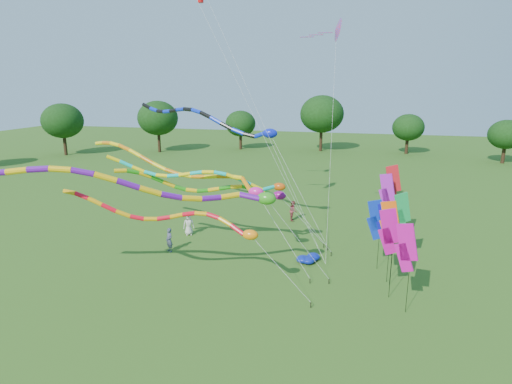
% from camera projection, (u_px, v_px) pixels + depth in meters
% --- Properties ---
extents(ground, '(160.00, 160.00, 0.00)m').
position_uv_depth(ground, '(271.00, 294.00, 22.70)').
color(ground, '#245416').
rests_on(ground, ground).
extents(tree_ring, '(119.37, 116.29, 9.69)m').
position_uv_depth(tree_ring, '(344.00, 204.00, 18.99)').
color(tree_ring, '#382314').
rests_on(tree_ring, ground).
extents(tube_kite_red, '(12.47, 1.61, 6.12)m').
position_uv_depth(tube_kite_red, '(182.00, 219.00, 21.56)').
color(tube_kite_red, black).
rests_on(tube_kite_red, ground).
extents(tube_kite_orange, '(15.55, 4.33, 7.68)m').
position_uv_depth(tube_kite_orange, '(188.00, 170.00, 26.59)').
color(tube_kite_orange, black).
rests_on(tube_kite_orange, ground).
extents(tube_kite_purple, '(16.14, 6.79, 7.84)m').
position_uv_depth(tube_kite_purple, '(160.00, 188.00, 20.96)').
color(tube_kite_purple, black).
rests_on(tube_kite_purple, ground).
extents(tube_kite_blue, '(15.58, 5.28, 9.86)m').
position_uv_depth(tube_kite_blue, '(216.00, 122.00, 30.96)').
color(tube_kite_blue, black).
rests_on(tube_kite_blue, ground).
extents(tube_kite_cyan, '(13.30, 3.54, 7.12)m').
position_uv_depth(tube_kite_cyan, '(215.00, 178.00, 26.13)').
color(tube_kite_cyan, black).
rests_on(tube_kite_cyan, ground).
extents(tube_kite_green, '(12.18, 5.06, 6.40)m').
position_uv_depth(tube_kite_green, '(222.00, 188.00, 27.15)').
color(tube_kite_green, black).
rests_on(tube_kite_green, ground).
extents(delta_kite_high_c, '(3.06, 4.88, 14.86)m').
position_uv_depth(delta_kite_high_c, '(336.00, 30.00, 26.25)').
color(delta_kite_high_c, black).
rests_on(delta_kite_high_c, ground).
extents(banner_pole_violet, '(1.10, 0.51, 5.26)m').
position_uv_depth(banner_pole_violet, '(387.00, 192.00, 27.84)').
color(banner_pole_violet, black).
rests_on(banner_pole_violet, ground).
extents(banner_pole_orange, '(1.15, 0.32, 4.84)m').
position_uv_depth(banner_pole_orange, '(390.00, 223.00, 22.98)').
color(banner_pole_orange, black).
rests_on(banner_pole_orange, ground).
extents(banner_pole_red, '(1.15, 0.35, 5.68)m').
position_uv_depth(banner_pole_red, '(393.00, 183.00, 28.48)').
color(banner_pole_red, black).
rests_on(banner_pole_red, ground).
extents(banner_pole_blue_b, '(1.13, 0.42, 4.61)m').
position_uv_depth(banner_pole_blue_b, '(386.00, 225.00, 23.39)').
color(banner_pole_blue_b, black).
rests_on(banner_pole_blue_b, ground).
extents(banner_pole_green, '(1.10, 0.53, 4.72)m').
position_uv_depth(banner_pole_green, '(402.00, 213.00, 25.18)').
color(banner_pole_green, black).
rests_on(banner_pole_green, ground).
extents(banner_pole_magenta_b, '(1.11, 0.51, 4.55)m').
position_uv_depth(banner_pole_magenta_b, '(406.00, 248.00, 20.22)').
color(banner_pole_magenta_b, black).
rests_on(banner_pole_magenta_b, ground).
extents(banner_pole_blue_a, '(1.16, 0.16, 4.33)m').
position_uv_depth(banner_pole_blue_a, '(376.00, 220.00, 25.09)').
color(banner_pole_blue_a, black).
rests_on(banner_pole_blue_a, ground).
extents(banner_pole_magenta_a, '(1.16, 0.18, 4.86)m').
position_uv_depth(banner_pole_magenta_a, '(389.00, 232.00, 21.50)').
color(banner_pole_magenta_a, black).
rests_on(banner_pole_magenta_a, ground).
extents(blue_nylon_heap, '(1.11, 1.35, 0.47)m').
position_uv_depth(blue_nylon_heap, '(307.00, 259.00, 26.68)').
color(blue_nylon_heap, '#0B1E96').
rests_on(blue_nylon_heap, ground).
extents(person_a, '(0.93, 0.81, 1.61)m').
position_uv_depth(person_a, '(189.00, 224.00, 31.43)').
color(person_a, beige).
rests_on(person_a, ground).
extents(person_b, '(0.71, 0.65, 1.62)m').
position_uv_depth(person_b, '(169.00, 240.00, 28.27)').
color(person_b, '#444660').
rests_on(person_b, ground).
extents(person_c, '(0.74, 0.89, 1.64)m').
position_uv_depth(person_c, '(293.00, 211.00, 34.79)').
color(person_c, maroon).
rests_on(person_c, ground).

